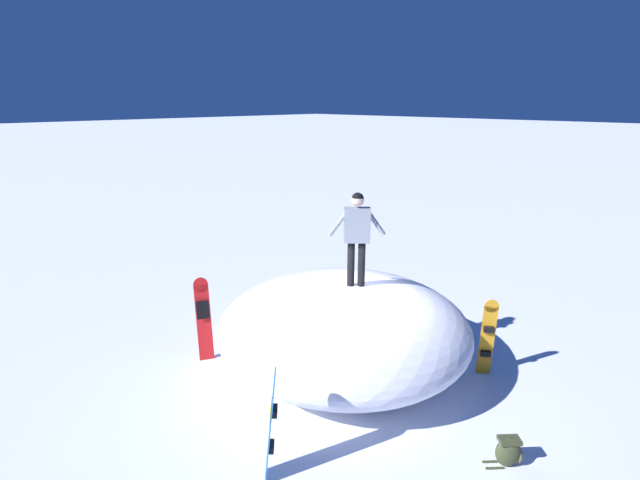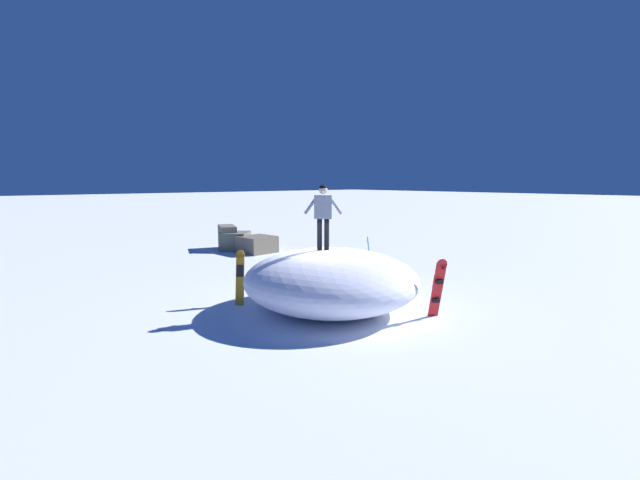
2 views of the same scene
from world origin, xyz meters
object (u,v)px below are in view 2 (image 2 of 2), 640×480
object	(u,v)px
snowboard_tertiary_upright	(369,261)
backpack_near	(271,279)
snowboard_secondary_upright	(438,287)
snowboard_primary_upright	(240,277)
snowboarder_standing	(323,211)

from	to	relation	value
snowboard_tertiary_upright	backpack_near	world-z (taller)	snowboard_tertiary_upright
snowboard_secondary_upright	snowboard_tertiary_upright	xyz separation A→B (m)	(-3.61, 1.22, 0.05)
snowboard_secondary_upright	snowboard_tertiary_upright	bearing A→B (deg)	161.36
backpack_near	snowboard_primary_upright	bearing A→B (deg)	-56.09
snowboarder_standing	backpack_near	world-z (taller)	snowboarder_standing
snowboard_secondary_upright	backpack_near	bearing A→B (deg)	-167.35
snowboard_secondary_upright	snowboarder_standing	bearing A→B (deg)	-144.13
snowboarder_standing	snowboard_primary_upright	distance (m)	3.22
snowboard_primary_upright	backpack_near	xyz separation A→B (m)	(-1.33, 1.98, -0.60)
snowboarder_standing	snowboard_secondary_upright	distance (m)	3.70
snowboard_primary_upright	backpack_near	distance (m)	2.46
snowboard_tertiary_upright	backpack_near	xyz separation A→B (m)	(-2.30, -2.54, -0.67)
backpack_near	snowboard_tertiary_upright	bearing A→B (deg)	47.85
snowboard_primary_upright	backpack_near	bearing A→B (deg)	123.91
snowboarder_standing	backpack_near	xyz separation A→B (m)	(-3.38, 0.50, -2.59)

